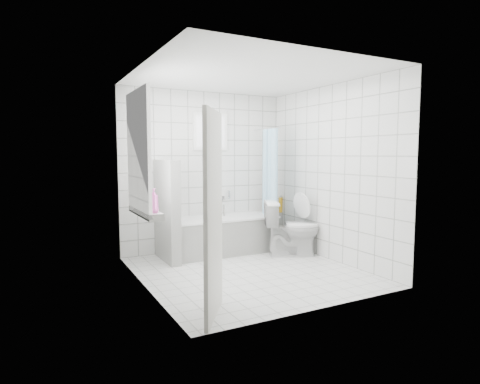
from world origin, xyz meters
TOP-DOWN VIEW (x-y plane):
  - ground at (0.00, 0.00)m, footprint 3.00×3.00m
  - ceiling at (0.00, 0.00)m, footprint 3.00×3.00m
  - wall_back at (0.00, 1.50)m, footprint 2.80×0.02m
  - wall_front at (0.00, -1.50)m, footprint 2.80×0.02m
  - wall_left at (-1.40, 0.00)m, footprint 0.02×3.00m
  - wall_right at (1.40, 0.00)m, footprint 0.02×3.00m
  - window_left at (-1.35, 0.30)m, footprint 0.01×0.90m
  - window_back at (0.10, 1.46)m, footprint 0.50×0.01m
  - window_sill at (-1.31, 0.30)m, footprint 0.18×1.02m
  - door at (-1.02, -1.15)m, footprint 0.48×0.68m
  - bathtub at (0.14, 1.12)m, footprint 1.73×0.77m
  - partition_wall at (-0.79, 1.07)m, footprint 0.15×0.85m
  - tiled_ledge at (1.29, 1.38)m, footprint 0.40×0.24m
  - toilet at (1.03, 0.44)m, footprint 0.97×0.79m
  - curtain_rod at (0.95, 1.10)m, footprint 0.02×0.80m
  - shower_curtain at (0.95, 0.97)m, footprint 0.14×0.48m
  - tub_faucet at (0.24, 1.46)m, footprint 0.18×0.06m
  - sill_bottles at (-1.30, 0.16)m, footprint 0.20×0.77m
  - ledge_bottles at (1.30, 1.32)m, footprint 0.19×0.17m

SIDE VIEW (x-z plane):
  - ground at x=0.00m, z-range 0.00..0.00m
  - tiled_ledge at x=1.29m, z-range 0.00..0.55m
  - bathtub at x=0.14m, z-range 0.00..0.58m
  - toilet at x=1.03m, z-range 0.00..0.86m
  - ledge_bottles at x=1.30m, z-range 0.53..0.80m
  - partition_wall at x=-0.79m, z-range 0.00..1.50m
  - tub_faucet at x=0.24m, z-range 0.82..0.88m
  - window_sill at x=-1.31m, z-range 0.82..0.90m
  - door at x=-1.02m, z-range 0.00..2.00m
  - sill_bottles at x=-1.30m, z-range 0.87..1.16m
  - shower_curtain at x=0.95m, z-range 0.21..1.99m
  - wall_back at x=0.00m, z-range 0.00..2.60m
  - wall_front at x=0.00m, z-range 0.00..2.60m
  - wall_left at x=-1.40m, z-range 0.00..2.60m
  - wall_right at x=1.40m, z-range 0.00..2.60m
  - window_left at x=-1.35m, z-range 0.90..2.30m
  - window_back at x=0.10m, z-range 1.70..2.20m
  - curtain_rod at x=0.95m, z-range 1.99..2.01m
  - ceiling at x=0.00m, z-range 2.60..2.60m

